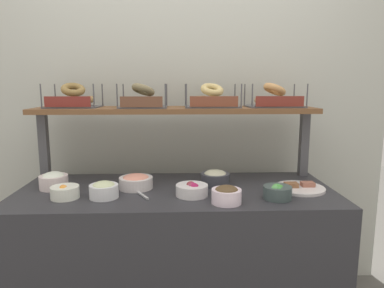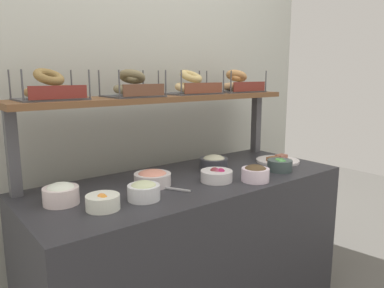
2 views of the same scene
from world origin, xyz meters
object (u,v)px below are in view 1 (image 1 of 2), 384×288
(bowl_chocolate_spread, at_px, (226,194))
(bagel_basket_everything, at_px, (73,99))
(bowl_veggie_mix, at_px, (277,192))
(bowl_fruit_salad, at_px, (65,192))
(bowl_lox_spread, at_px, (136,181))
(bagel_basket_poppy, at_px, (143,99))
(bagel_basket_plain, at_px, (212,99))
(bowl_tuna_salad, at_px, (215,178))
(serving_plate_white, at_px, (300,188))
(bowl_scallion_spread, at_px, (104,190))
(bowl_beet_salad, at_px, (192,189))
(serving_spoon_near_plate, at_px, (139,192))
(bagel_basket_sesame, at_px, (274,99))
(bowl_cream_cheese, at_px, (54,180))

(bowl_chocolate_spread, distance_m, bagel_basket_everything, 1.09)
(bowl_veggie_mix, relative_size, bowl_fruit_salad, 1.01)
(bowl_lox_spread, bearing_deg, bagel_basket_poppy, 83.13)
(bagel_basket_poppy, height_order, bagel_basket_plain, same)
(bowl_tuna_salad, distance_m, serving_plate_white, 0.46)
(bagel_basket_everything, height_order, bagel_basket_poppy, bagel_basket_everything)
(bagel_basket_poppy, bearing_deg, bowl_scallion_spread, -113.99)
(bowl_beet_salad, relative_size, bowl_lox_spread, 0.90)
(bowl_chocolate_spread, relative_size, bagel_basket_plain, 0.44)
(bowl_veggie_mix, bearing_deg, bowl_scallion_spread, 176.48)
(serving_plate_white, xyz_separation_m, bagel_basket_everything, (-1.29, 0.32, 0.47))
(serving_plate_white, bearing_deg, bowl_scallion_spread, -174.67)
(bowl_beet_salad, bearing_deg, serving_spoon_near_plate, 171.33)
(bowl_lox_spread, relative_size, serving_plate_white, 0.68)
(bowl_veggie_mix, xyz_separation_m, serving_spoon_near_plate, (-0.70, 0.11, -0.03))
(bowl_beet_salad, bearing_deg, bagel_basket_sesame, 36.96)
(bowl_cream_cheese, bearing_deg, bowl_veggie_mix, -10.77)
(bowl_scallion_spread, bearing_deg, bagel_basket_poppy, 66.01)
(bagel_basket_everything, bearing_deg, bagel_basket_poppy, -4.38)
(bowl_fruit_salad, bearing_deg, bowl_scallion_spread, -0.03)
(bowl_tuna_salad, relative_size, serving_spoon_near_plate, 1.02)
(bagel_basket_everything, bearing_deg, bagel_basket_sesame, -0.41)
(serving_plate_white, bearing_deg, bowl_fruit_salad, -175.52)
(bowl_cream_cheese, xyz_separation_m, bowl_lox_spread, (0.45, -0.01, -0.01))
(serving_spoon_near_plate, bearing_deg, bagel_basket_everything, 139.57)
(bowl_cream_cheese, distance_m, serving_spoon_near_plate, 0.49)
(bowl_chocolate_spread, distance_m, bagel_basket_poppy, 0.79)
(bowl_veggie_mix, height_order, bowl_lox_spread, bowl_lox_spread)
(serving_spoon_near_plate, distance_m, bagel_basket_plain, 0.72)
(bowl_tuna_salad, bearing_deg, bagel_basket_everything, 165.32)
(bowl_tuna_salad, distance_m, serving_spoon_near_plate, 0.44)
(bowl_fruit_salad, bearing_deg, bagel_basket_plain, 27.46)
(bowl_scallion_spread, xyz_separation_m, bowl_fruit_salad, (-0.20, 0.00, -0.01))
(bowl_lox_spread, distance_m, bowl_chocolate_spread, 0.53)
(bagel_basket_poppy, bearing_deg, bowl_cream_cheese, -156.22)
(bowl_tuna_salad, bearing_deg, bagel_basket_sesame, 29.04)
(bowl_scallion_spread, relative_size, bagel_basket_sesame, 0.44)
(bowl_tuna_salad, distance_m, bagel_basket_plain, 0.48)
(bagel_basket_poppy, xyz_separation_m, bagel_basket_plain, (0.41, 0.02, 0.00))
(bowl_scallion_spread, bearing_deg, serving_plate_white, 5.33)
(bowl_veggie_mix, xyz_separation_m, bagel_basket_everything, (-1.12, 0.47, 0.44))
(bowl_tuna_salad, relative_size, bagel_basket_poppy, 0.56)
(bowl_beet_salad, bearing_deg, bowl_lox_spread, 155.13)
(bowl_scallion_spread, height_order, bowl_fruit_salad, bowl_scallion_spread)
(bowl_scallion_spread, xyz_separation_m, bowl_tuna_salad, (0.58, 0.19, 0.00))
(bowl_cream_cheese, bearing_deg, bowl_scallion_spread, -28.97)
(bagel_basket_everything, relative_size, bagel_basket_poppy, 1.06)
(bowl_beet_salad, bearing_deg, bagel_basket_poppy, 127.04)
(serving_spoon_near_plate, xyz_separation_m, bagel_basket_everything, (-0.42, 0.36, 0.47))
(bagel_basket_sesame, bearing_deg, bowl_tuna_salad, -150.96)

